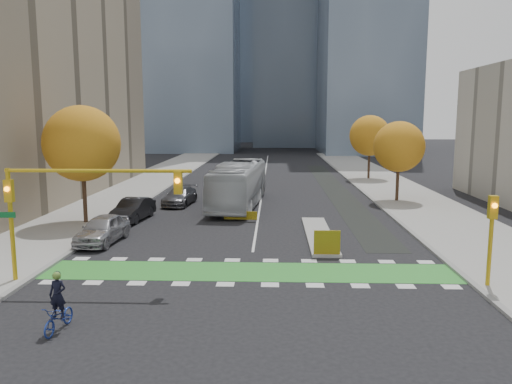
# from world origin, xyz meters

# --- Properties ---
(ground) EXTENTS (300.00, 300.00, 0.00)m
(ground) POSITION_xyz_m (0.00, 0.00, 0.00)
(ground) COLOR black
(ground) RESTS_ON ground
(sidewalk_west) EXTENTS (7.00, 120.00, 0.15)m
(sidewalk_west) POSITION_xyz_m (-13.50, 20.00, 0.07)
(sidewalk_west) COLOR gray
(sidewalk_west) RESTS_ON ground
(sidewalk_east) EXTENTS (7.00, 120.00, 0.15)m
(sidewalk_east) POSITION_xyz_m (13.50, 20.00, 0.07)
(sidewalk_east) COLOR gray
(sidewalk_east) RESTS_ON ground
(curb_west) EXTENTS (0.30, 120.00, 0.16)m
(curb_west) POSITION_xyz_m (-10.00, 20.00, 0.07)
(curb_west) COLOR gray
(curb_west) RESTS_ON ground
(curb_east) EXTENTS (0.30, 120.00, 0.16)m
(curb_east) POSITION_xyz_m (10.00, 20.00, 0.07)
(curb_east) COLOR gray
(curb_east) RESTS_ON ground
(bike_crossing) EXTENTS (20.00, 3.00, 0.01)m
(bike_crossing) POSITION_xyz_m (0.00, 1.50, 0.01)
(bike_crossing) COLOR #2E8C2E
(bike_crossing) RESTS_ON ground
(centre_line) EXTENTS (0.15, 70.00, 0.01)m
(centre_line) POSITION_xyz_m (0.00, 40.00, 0.01)
(centre_line) COLOR silver
(centre_line) RESTS_ON ground
(bike_lane_paint) EXTENTS (2.50, 50.00, 0.01)m
(bike_lane_paint) POSITION_xyz_m (7.50, 30.00, 0.01)
(bike_lane_paint) COLOR black
(bike_lane_paint) RESTS_ON ground
(median_island) EXTENTS (1.60, 10.00, 0.16)m
(median_island) POSITION_xyz_m (4.00, 9.00, 0.08)
(median_island) COLOR gray
(median_island) RESTS_ON ground
(hazard_board) EXTENTS (1.40, 0.12, 1.30)m
(hazard_board) POSITION_xyz_m (4.00, 4.20, 0.80)
(hazard_board) COLOR yellow
(hazard_board) RESTS_ON median_island
(tower_ne) EXTENTS (18.00, 24.00, 60.00)m
(tower_ne) POSITION_xyz_m (20.00, 85.00, 30.00)
(tower_ne) COLOR #47566B
(tower_ne) RESTS_ON ground
(tower_far) EXTENTS (26.00, 26.00, 80.00)m
(tower_far) POSITION_xyz_m (-4.00, 140.00, 40.00)
(tower_far) COLOR #47566B
(tower_far) RESTS_ON ground
(tree_west) EXTENTS (5.20, 5.20, 8.22)m
(tree_west) POSITION_xyz_m (-12.00, 12.00, 5.62)
(tree_west) COLOR #332114
(tree_west) RESTS_ON ground
(tree_east_near) EXTENTS (4.40, 4.40, 7.08)m
(tree_east_near) POSITION_xyz_m (12.00, 22.00, 4.86)
(tree_east_near) COLOR #332114
(tree_east_near) RESTS_ON ground
(tree_east_far) EXTENTS (4.80, 4.80, 7.65)m
(tree_east_far) POSITION_xyz_m (12.50, 38.00, 5.24)
(tree_east_far) COLOR #332114
(tree_east_far) RESTS_ON ground
(traffic_signal_west) EXTENTS (8.53, 0.56, 5.20)m
(traffic_signal_west) POSITION_xyz_m (-7.93, -0.51, 4.03)
(traffic_signal_west) COLOR #BF9914
(traffic_signal_west) RESTS_ON ground
(traffic_signal_east) EXTENTS (0.35, 0.43, 4.10)m
(traffic_signal_east) POSITION_xyz_m (10.50, -0.51, 2.73)
(traffic_signal_east) COLOR #BF9914
(traffic_signal_east) RESTS_ON ground
(cyclist) EXTENTS (0.84, 1.91, 2.14)m
(cyclist) POSITION_xyz_m (-6.32, -5.49, 0.71)
(cyclist) COLOR navy
(cyclist) RESTS_ON ground
(bus) EXTENTS (4.25, 13.49, 3.70)m
(bus) POSITION_xyz_m (-1.78, 19.54, 1.85)
(bus) COLOR #B6BABE
(bus) RESTS_ON ground
(parked_car_a) EXTENTS (2.36, 5.04, 1.67)m
(parked_car_a) POSITION_xyz_m (-9.00, 6.80, 0.83)
(parked_car_a) COLOR #AAAAB0
(parked_car_a) RESTS_ON ground
(parked_car_b) EXTENTS (2.28, 5.03, 1.60)m
(parked_car_b) POSITION_xyz_m (-9.00, 13.28, 0.80)
(parked_car_b) COLOR black
(parked_car_b) RESTS_ON ground
(parked_car_c) EXTENTS (2.63, 5.31, 1.48)m
(parked_car_c) POSITION_xyz_m (-6.84, 19.90, 0.74)
(parked_car_c) COLOR #535358
(parked_car_c) RESTS_ON ground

